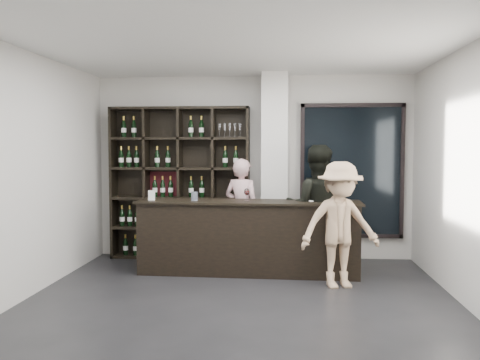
# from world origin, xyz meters

# --- Properties ---
(floor) EXTENTS (5.00, 5.50, 0.01)m
(floor) POSITION_xyz_m (0.00, 0.00, -0.01)
(floor) COLOR black
(floor) RESTS_ON ground
(wine_shelf) EXTENTS (2.20, 0.35, 2.40)m
(wine_shelf) POSITION_xyz_m (-1.15, 2.57, 1.20)
(wine_shelf) COLOR black
(wine_shelf) RESTS_ON floor
(structural_column) EXTENTS (0.40, 0.40, 2.90)m
(structural_column) POSITION_xyz_m (0.35, 2.47, 1.45)
(structural_column) COLOR silver
(structural_column) RESTS_ON floor
(glass_panel) EXTENTS (1.60, 0.08, 2.10)m
(glass_panel) POSITION_xyz_m (1.55, 2.69, 1.40)
(glass_panel) COLOR black
(glass_panel) RESTS_ON floor
(tasting_counter) EXTENTS (3.11, 0.65, 1.02)m
(tasting_counter) POSITION_xyz_m (-0.00, 1.64, 0.51)
(tasting_counter) COLOR black
(tasting_counter) RESTS_ON floor
(taster_pink) EXTENTS (0.69, 0.58, 1.60)m
(taster_pink) POSITION_xyz_m (-0.15, 2.40, 0.80)
(taster_pink) COLOR beige
(taster_pink) RESTS_ON floor
(taster_black) EXTENTS (0.91, 0.73, 1.80)m
(taster_black) POSITION_xyz_m (0.95, 1.85, 0.90)
(taster_black) COLOR black
(taster_black) RESTS_ON floor
(customer) EXTENTS (1.15, 0.85, 1.59)m
(customer) POSITION_xyz_m (1.20, 1.05, 0.79)
(customer) COLOR tan
(customer) RESTS_ON floor
(wine_glass) EXTENTS (0.09, 0.09, 0.19)m
(wine_glass) POSITION_xyz_m (-0.02, 1.66, 1.12)
(wine_glass) COLOR white
(wine_glass) RESTS_ON tasting_counter
(spit_cup) EXTENTS (0.12, 0.12, 0.12)m
(spit_cup) POSITION_xyz_m (-0.75, 1.62, 1.09)
(spit_cup) COLOR #98A4B9
(spit_cup) RESTS_ON tasting_counter
(napkin_stack) EXTENTS (0.15, 0.15, 0.02)m
(napkin_stack) POSITION_xyz_m (0.88, 1.66, 1.03)
(napkin_stack) COLOR white
(napkin_stack) RESTS_ON tasting_counter
(card_stand) EXTENTS (0.10, 0.06, 0.14)m
(card_stand) POSITION_xyz_m (-1.36, 1.61, 1.09)
(card_stand) COLOR white
(card_stand) RESTS_ON tasting_counter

